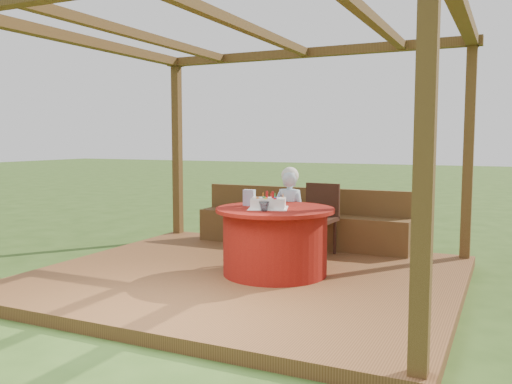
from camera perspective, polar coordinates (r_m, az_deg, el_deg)
ground at (r=6.10m, az=-1.01°, el=-9.60°), size 60.00×60.00×0.00m
deck at (r=6.09m, az=-1.01°, el=-9.05°), size 4.50×4.00×0.12m
pergola at (r=5.94m, az=-1.05°, el=13.41°), size 4.50×4.00×2.72m
bench at (r=7.57m, az=4.74°, el=-3.67°), size 3.00×0.42×0.80m
table at (r=5.95m, az=2.01°, el=-5.13°), size 1.29×1.29×0.73m
chair at (r=7.00m, az=6.61°, el=-2.38°), size 0.49×0.49×0.91m
elderly_woman at (r=6.58m, az=3.57°, el=-2.21°), size 0.41×0.27×1.15m
birthday_cake at (r=5.84m, az=1.30°, el=-1.19°), size 0.53×0.53×0.18m
gift_bag at (r=6.08m, az=-0.71°, el=-0.60°), size 0.14×0.10×0.18m
drinking_glass at (r=5.62m, az=0.86°, el=-1.52°), size 0.14×0.14×0.10m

